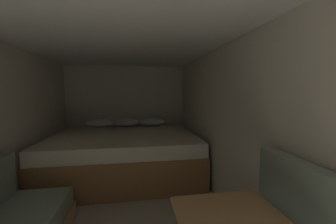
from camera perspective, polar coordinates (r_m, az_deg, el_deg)
ground_plane at (r=2.59m, az=-13.53°, el=-28.35°), size 6.78×6.78×0.00m
wall_back at (r=4.58m, az=-11.63°, el=0.10°), size 2.63×0.05×2.01m
wall_right at (r=2.44m, az=17.67°, el=-4.91°), size 0.05×4.78×2.01m
ceiling_slab at (r=2.23m, az=-14.84°, el=20.87°), size 2.63×4.78×0.05m
bed at (r=3.71m, az=-12.06°, el=-11.18°), size 2.41×1.90×0.89m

